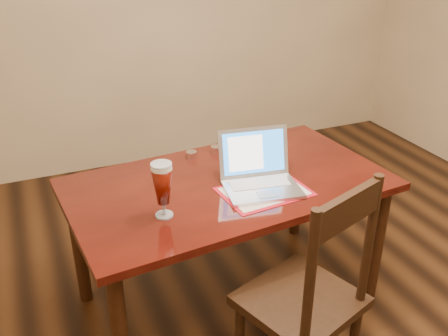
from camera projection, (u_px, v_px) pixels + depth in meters
name	position (u px, v px, depth m)	size (l,w,h in m)	color
dining_table	(228.00, 196.00, 2.56)	(1.68, 1.04, 1.02)	#4A1009
dining_chair	(308.00, 298.00, 2.11)	(0.58, 0.56, 1.09)	black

